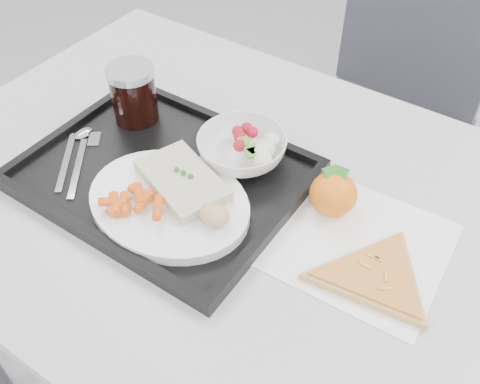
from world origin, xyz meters
TOP-DOWN VIEW (x-y plane):
  - table at (0.00, 0.30)m, footprint 1.20×0.80m
  - chair at (-0.00, 1.02)m, footprint 0.43×0.43m
  - tray at (-0.14, 0.26)m, footprint 0.45×0.35m
  - dinner_plate at (-0.08, 0.20)m, footprint 0.27×0.27m
  - fish_fillet at (-0.08, 0.24)m, footprint 0.18×0.14m
  - bread_roll at (0.00, 0.20)m, footprint 0.05×0.05m
  - salad_bowl at (-0.05, 0.36)m, footprint 0.15×0.15m
  - cola_glass at (-0.28, 0.35)m, footprint 0.09×0.09m
  - cutlery at (-0.30, 0.21)m, footprint 0.13×0.16m
  - napkin at (0.20, 0.31)m, footprint 0.26×0.25m
  - tangerine at (0.13, 0.35)m, footprint 0.10×0.10m
  - pizza_slice at (0.24, 0.26)m, footprint 0.30×0.30m
  - carrot_pile at (-0.12, 0.16)m, footprint 0.11×0.07m
  - salad_contents at (-0.03, 0.37)m, footprint 0.10×0.08m

SIDE VIEW (x-z plane):
  - chair at x=0.00m, z-range 0.07..1.00m
  - table at x=0.00m, z-range 0.31..1.06m
  - napkin at x=0.20m, z-range 0.75..0.75m
  - tray at x=-0.14m, z-range 0.75..0.77m
  - pizza_slice at x=0.24m, z-range 0.75..0.77m
  - cutlery at x=-0.30m, z-range 0.76..0.77m
  - dinner_plate at x=-0.08m, z-range 0.77..0.78m
  - tangerine at x=0.13m, z-range 0.75..0.82m
  - salad_bowl at x=-0.05m, z-range 0.77..0.81m
  - fish_fillet at x=-0.08m, z-range 0.78..0.81m
  - carrot_pile at x=-0.12m, z-range 0.78..0.81m
  - bread_roll at x=0.00m, z-range 0.78..0.81m
  - salad_contents at x=-0.03m, z-range 0.79..0.81m
  - cola_glass at x=-0.28m, z-range 0.77..0.88m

